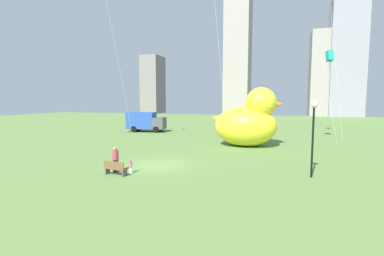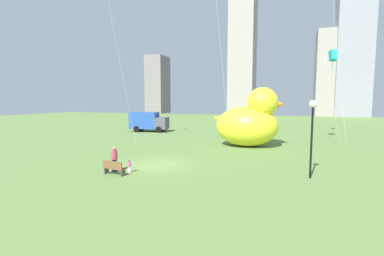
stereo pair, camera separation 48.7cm
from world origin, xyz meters
TOP-DOWN VIEW (x-y plane):
  - ground_plane at (0.00, 0.00)m, footprint 140.00×140.00m
  - park_bench at (-1.47, -3.40)m, footprint 1.57×0.67m
  - person_adult at (-1.91, -2.63)m, footprint 0.40×0.40m
  - person_child at (-0.84, -2.61)m, footprint 0.21×0.21m
  - giant_inflatable_duck at (5.22, 10.21)m, footprint 7.11×4.56m
  - lamppost at (10.09, -0.33)m, footprint 0.44×0.44m
  - box_truck at (-10.46, 19.05)m, footprint 5.73×2.98m
  - city_skyline at (4.52, 70.82)m, footprint 67.50×13.45m
  - kite_teal at (13.24, 15.57)m, footprint 2.00×1.53m

SIDE VIEW (x-z plane):
  - ground_plane at x=0.00m, z-range 0.00..0.00m
  - person_child at x=-0.84m, z-range 0.04..0.89m
  - park_bench at x=-1.47m, z-range 0.02..0.92m
  - person_adult at x=-1.91m, z-range 0.09..1.74m
  - box_truck at x=-10.46m, z-range 0.01..2.86m
  - giant_inflatable_duck at x=5.22m, z-range -0.44..5.46m
  - lamppost at x=10.09m, z-range 1.14..5.78m
  - kite_teal at x=13.24m, z-range 4.32..14.32m
  - city_skyline at x=4.52m, z-range -2.59..34.32m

